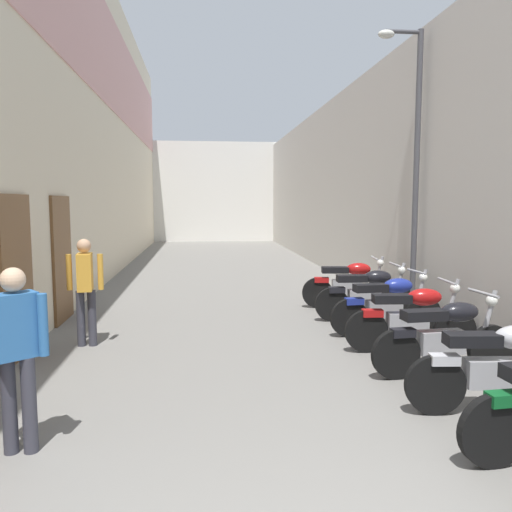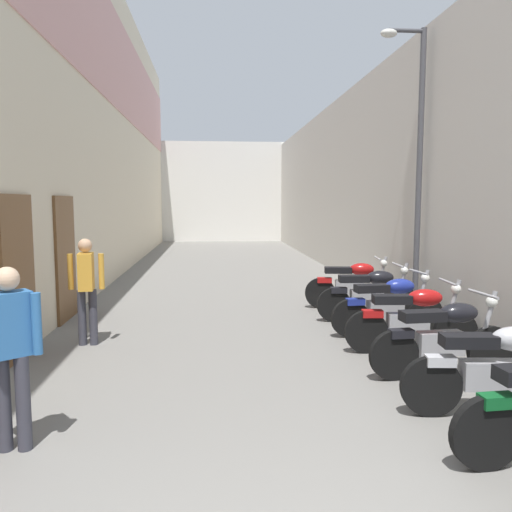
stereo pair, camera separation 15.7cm
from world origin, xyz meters
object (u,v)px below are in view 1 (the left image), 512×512
Objects in this scene: motorcycle_third at (500,365)px; street_lamp at (412,156)px; motorcycle_fourth at (446,335)px; motorcycle_fifth at (412,317)px; pedestrian_mid_alley at (16,346)px; motorcycle_seventh at (368,293)px; motorcycle_sixth at (387,304)px; pedestrian_further_down at (85,284)px; motorcycle_eighth at (350,283)px.

motorcycle_third is 0.37× the size of street_lamp.
motorcycle_fourth is 1.00× the size of motorcycle_fifth.
motorcycle_fifth is at bearing 28.40° from pedestrian_mid_alley.
motorcycle_seventh is at bearing 175.06° from street_lamp.
motorcycle_sixth is 4.61m from pedestrian_further_down.
motorcycle_sixth is 0.95m from motorcycle_seventh.
street_lamp is at bearing 51.68° from motorcycle_sixth.
motorcycle_fifth is 1.18× the size of pedestrian_mid_alley.
motorcycle_sixth is 1.00× the size of motorcycle_eighth.
motorcycle_third is 1.18× the size of pedestrian_further_down.
pedestrian_mid_alley is (-4.43, -3.32, 0.42)m from motorcycle_sixth.
street_lamp reaches higher than motorcycle_sixth.
motorcycle_fifth is at bearing -90.00° from motorcycle_eighth.
motorcycle_fourth is at bearing -90.00° from motorcycle_fifth.
pedestrian_mid_alley is at bearing -162.32° from motorcycle_fourth.
pedestrian_mid_alley is 0.32× the size of street_lamp.
motorcycle_eighth is at bearing 90.00° from motorcycle_seventh.
motorcycle_fifth is at bearing -111.18° from street_lamp.
pedestrian_further_down is (-0.15, 3.20, 0.00)m from pedestrian_mid_alley.
motorcycle_seventh is (0.00, 0.95, 0.00)m from motorcycle_sixth.
motorcycle_eighth is at bearing 50.49° from pedestrian_mid_alley.
motorcycle_eighth is at bearing 25.39° from pedestrian_further_down.
motorcycle_fifth and motorcycle_eighth have the same top height.
motorcycle_sixth is 1.18× the size of pedestrian_further_down.
motorcycle_eighth is at bearing 90.00° from motorcycle_sixth.
motorcycle_seventh is 1.18× the size of pedestrian_mid_alley.
motorcycle_third is at bearing 3.76° from pedestrian_mid_alley.
motorcycle_fourth is 4.94m from pedestrian_further_down.
motorcycle_sixth and motorcycle_seventh have the same top height.
motorcycle_third is 4.65m from street_lamp.
motorcycle_sixth is at bearing 36.86° from pedestrian_mid_alley.
motorcycle_fourth is 1.00× the size of motorcycle_eighth.
motorcycle_third is 5.09m from motorcycle_eighth.
motorcycle_third is at bearing -90.00° from motorcycle_fourth.
motorcycle_third is at bearing -32.40° from pedestrian_further_down.
street_lamp is (0.70, -0.06, 2.39)m from motorcycle_seventh.
street_lamp is (5.14, 4.22, 1.97)m from pedestrian_mid_alley.
pedestrian_mid_alley reaches higher than motorcycle_seventh.
motorcycle_seventh is 0.37× the size of street_lamp.
motorcycle_eighth is at bearing 90.00° from motorcycle_fifth.
motorcycle_eighth is 1.17× the size of pedestrian_mid_alley.
motorcycle_seventh is at bearing 90.00° from motorcycle_fourth.
pedestrian_further_down reaches higher than motorcycle_sixth.
motorcycle_fourth is 3.96m from motorcycle_eighth.
street_lamp is (0.70, 2.80, 2.39)m from motorcycle_fourth.
motorcycle_sixth and motorcycle_eighth have the same top height.
pedestrian_mid_alley is 6.93m from street_lamp.
motorcycle_fourth is at bearing -90.00° from motorcycle_sixth.
pedestrian_mid_alley and pedestrian_further_down have the same top height.
motorcycle_fifth is 1.18× the size of pedestrian_further_down.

